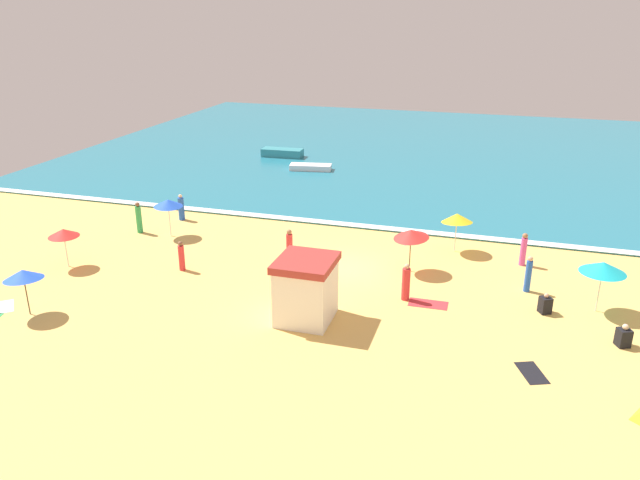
# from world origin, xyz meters

# --- Properties ---
(ground_plane) EXTENTS (60.00, 60.00, 0.00)m
(ground_plane) POSITION_xyz_m (0.00, 0.00, 0.00)
(ground_plane) COLOR #EDBC60
(ocean_water) EXTENTS (60.00, 44.00, 0.10)m
(ocean_water) POSITION_xyz_m (0.00, 28.00, 0.05)
(ocean_water) COLOR teal
(ocean_water) RESTS_ON ground_plane
(wave_breaker_foam) EXTENTS (57.00, 0.70, 0.01)m
(wave_breaker_foam) POSITION_xyz_m (0.00, 6.30, 0.10)
(wave_breaker_foam) COLOR white
(wave_breaker_foam) RESTS_ON ocean_water
(lifeguard_cabana) EXTENTS (2.36, 2.61, 2.75)m
(lifeguard_cabana) POSITION_xyz_m (-0.25, -5.66, 1.40)
(lifeguard_cabana) COLOR white
(lifeguard_cabana) RESTS_ON ground_plane
(beach_umbrella_0) EXTENTS (2.31, 2.31, 2.33)m
(beach_umbrella_0) POSITION_xyz_m (11.65, -1.30, 2.07)
(beach_umbrella_0) COLOR silver
(beach_umbrella_0) RESTS_ON ground_plane
(beach_umbrella_1) EXTENTS (2.51, 2.51, 2.31)m
(beach_umbrella_1) POSITION_xyz_m (3.13, 0.65, 1.98)
(beach_umbrella_1) COLOR #4C3823
(beach_umbrella_1) RESTS_ON ground_plane
(beach_umbrella_2) EXTENTS (2.35, 2.36, 2.16)m
(beach_umbrella_2) POSITION_xyz_m (-11.83, -8.74, 1.87)
(beach_umbrella_2) COLOR #4C3823
(beach_umbrella_2) RESTS_ON ground_plane
(beach_umbrella_3) EXTENTS (1.96, 1.96, 2.04)m
(beach_umbrella_3) POSITION_xyz_m (-13.66, -3.85, 1.82)
(beach_umbrella_3) COLOR silver
(beach_umbrella_3) RESTS_ON ground_plane
(beach_umbrella_4) EXTENTS (2.19, 2.19, 2.22)m
(beach_umbrella_4) POSITION_xyz_m (-10.89, 1.64, 1.99)
(beach_umbrella_4) COLOR silver
(beach_umbrella_4) RESTS_ON ground_plane
(beach_umbrella_5) EXTENTS (2.32, 2.33, 2.23)m
(beach_umbrella_5) POSITION_xyz_m (5.06, 4.01, 1.91)
(beach_umbrella_5) COLOR silver
(beach_umbrella_5) RESTS_ON ground_plane
(beachgoer_0) EXTENTS (0.36, 0.36, 1.74)m
(beachgoer_0) POSITION_xyz_m (8.56, 3.09, 0.85)
(beachgoer_0) COLOR #D84CA5
(beachgoer_0) RESTS_ON ground_plane
(beachgoer_1) EXTENTS (0.40, 0.40, 1.85)m
(beachgoer_1) POSITION_xyz_m (-12.91, 1.62, 0.89)
(beachgoer_1) COLOR green
(beachgoer_1) RESTS_ON ground_plane
(beachgoer_2) EXTENTS (0.45, 0.45, 1.91)m
(beachgoer_2) POSITION_xyz_m (-2.89, -0.31, 0.92)
(beachgoer_2) COLOR red
(beachgoer_2) RESTS_ON ground_plane
(beachgoer_3) EXTENTS (0.39, 0.39, 1.76)m
(beachgoer_3) POSITION_xyz_m (8.76, -0.10, 0.85)
(beachgoer_3) COLOR blue
(beachgoer_3) RESTS_ON ground_plane
(beachgoer_4) EXTENTS (0.62, 0.62, 0.93)m
(beachgoer_4) POSITION_xyz_m (9.49, -2.12, 0.39)
(beachgoer_4) COLOR black
(beachgoer_4) RESTS_ON ground_plane
(beachgoer_5) EXTENTS (0.47, 0.47, 1.75)m
(beachgoer_5) POSITION_xyz_m (3.48, -2.60, 0.81)
(beachgoer_5) COLOR red
(beachgoer_5) RESTS_ON ground_plane
(beachgoer_6) EXTENTS (0.43, 0.43, 1.55)m
(beachgoer_6) POSITION_xyz_m (-7.84, -2.56, 0.74)
(beachgoer_6) COLOR red
(beachgoer_6) RESTS_ON ground_plane
(beachgoer_7) EXTENTS (0.50, 0.50, 1.64)m
(beachgoer_7) POSITION_xyz_m (-11.68, 4.40, 0.76)
(beachgoer_7) COLOR blue
(beachgoer_7) RESTS_ON ground_plane
(beachgoer_9) EXTENTS (0.62, 0.62, 0.96)m
(beachgoer_9) POSITION_xyz_m (12.32, -4.18, 0.40)
(beachgoer_9) COLOR black
(beachgoer_9) RESTS_ON ground_plane
(beach_towel_0) EXTENTS (1.39, 1.44, 0.01)m
(beach_towel_0) POSITION_xyz_m (-13.37, -8.49, 0.01)
(beach_towel_0) COLOR white
(beach_towel_0) RESTS_ON ground_plane
(beach_towel_1) EXTENTS (1.28, 1.67, 0.01)m
(beach_towel_1) POSITION_xyz_m (8.90, -7.22, 0.01)
(beach_towel_1) COLOR black
(beach_towel_1) RESTS_ON ground_plane
(beach_towel_2) EXTENTS (1.75, 0.90, 0.01)m
(beach_towel_2) POSITION_xyz_m (4.55, -2.76, 0.01)
(beach_towel_2) COLOR red
(beach_towel_2) RESTS_ON ground_plane
(beach_towel_3) EXTENTS (1.34, 1.54, 0.01)m
(beach_towel_3) POSITION_xyz_m (2.49, 4.82, 0.01)
(beach_towel_3) COLOR blue
(beach_towel_3) RESTS_ON ground_plane
(small_boat_0) EXTENTS (3.46, 1.74, 0.45)m
(small_boat_0) POSITION_xyz_m (-7.67, 18.15, 0.32)
(small_boat_0) COLOR white
(small_boat_0) RESTS_ON ocean_water
(small_boat_1) EXTENTS (3.60, 1.46, 0.68)m
(small_boat_1) POSITION_xyz_m (-11.46, 21.88, 0.44)
(small_boat_1) COLOR teal
(small_boat_1) RESTS_ON ocean_water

